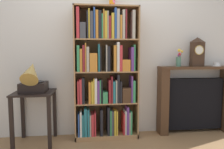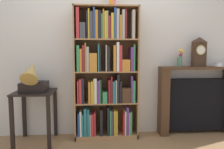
{
  "view_description": "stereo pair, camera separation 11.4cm",
  "coord_description": "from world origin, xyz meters",
  "px_view_note": "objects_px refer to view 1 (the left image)",
  "views": [
    {
      "loc": [
        -0.27,
        -2.86,
        1.23
      ],
      "look_at": [
        0.08,
        0.15,
        0.91
      ],
      "focal_mm": 34.26,
      "sensor_mm": 36.0,
      "label": 1
    },
    {
      "loc": [
        -0.16,
        -2.87,
        1.23
      ],
      "look_at": [
        0.08,
        0.15,
        0.91
      ],
      "focal_mm": 34.26,
      "sensor_mm": 36.0,
      "label": 2
    }
  ],
  "objects_px": {
    "bookshelf": "(105,76)",
    "side_table_left": "(35,105)",
    "teacup_with_saucer": "(216,65)",
    "fireplace_mantel": "(194,100)",
    "mantel_clock": "(197,52)",
    "flower_vase": "(179,59)",
    "gramophone": "(33,79)"
  },
  "relations": [
    {
      "from": "bookshelf",
      "to": "teacup_with_saucer",
      "type": "height_order",
      "value": "bookshelf"
    },
    {
      "from": "bookshelf",
      "to": "mantel_clock",
      "type": "bearing_deg",
      "value": 1.47
    },
    {
      "from": "flower_vase",
      "to": "side_table_left",
      "type": "bearing_deg",
      "value": -175.8
    },
    {
      "from": "side_table_left",
      "to": "gramophone",
      "type": "height_order",
      "value": "gramophone"
    },
    {
      "from": "mantel_clock",
      "to": "flower_vase",
      "type": "xyz_separation_m",
      "value": [
        -0.28,
        0.01,
        -0.1
      ]
    },
    {
      "from": "gramophone",
      "to": "mantel_clock",
      "type": "relative_size",
      "value": 1.06
    },
    {
      "from": "gramophone",
      "to": "teacup_with_saucer",
      "type": "relative_size",
      "value": 3.09
    },
    {
      "from": "gramophone",
      "to": "flower_vase",
      "type": "bearing_deg",
      "value": 5.79
    },
    {
      "from": "fireplace_mantel",
      "to": "mantel_clock",
      "type": "bearing_deg",
      "value": -82.04
    },
    {
      "from": "side_table_left",
      "to": "flower_vase",
      "type": "distance_m",
      "value": 2.15
    },
    {
      "from": "bookshelf",
      "to": "fireplace_mantel",
      "type": "distance_m",
      "value": 1.44
    },
    {
      "from": "bookshelf",
      "to": "gramophone",
      "type": "xyz_separation_m",
      "value": [
        -0.96,
        -0.17,
        -0.02
      ]
    },
    {
      "from": "mantel_clock",
      "to": "teacup_with_saucer",
      "type": "bearing_deg",
      "value": 0.41
    },
    {
      "from": "fireplace_mantel",
      "to": "flower_vase",
      "type": "distance_m",
      "value": 0.69
    },
    {
      "from": "gramophone",
      "to": "mantel_clock",
      "type": "bearing_deg",
      "value": 4.95
    },
    {
      "from": "teacup_with_saucer",
      "to": "fireplace_mantel",
      "type": "bearing_deg",
      "value": 176.47
    },
    {
      "from": "bookshelf",
      "to": "teacup_with_saucer",
      "type": "xyz_separation_m",
      "value": [
        1.7,
        0.04,
        0.14
      ]
    },
    {
      "from": "gramophone",
      "to": "fireplace_mantel",
      "type": "height_order",
      "value": "gramophone"
    },
    {
      "from": "bookshelf",
      "to": "side_table_left",
      "type": "bearing_deg",
      "value": -173.47
    },
    {
      "from": "bookshelf",
      "to": "teacup_with_saucer",
      "type": "distance_m",
      "value": 1.71
    },
    {
      "from": "bookshelf",
      "to": "flower_vase",
      "type": "distance_m",
      "value": 1.13
    },
    {
      "from": "side_table_left",
      "to": "teacup_with_saucer",
      "type": "bearing_deg",
      "value": 3.17
    },
    {
      "from": "teacup_with_saucer",
      "to": "side_table_left",
      "type": "bearing_deg",
      "value": -176.83
    },
    {
      "from": "mantel_clock",
      "to": "teacup_with_saucer",
      "type": "xyz_separation_m",
      "value": [
        0.32,
        0.0,
        -0.19
      ]
    },
    {
      "from": "side_table_left",
      "to": "flower_vase",
      "type": "bearing_deg",
      "value": 4.2
    },
    {
      "from": "bookshelf",
      "to": "side_table_left",
      "type": "relative_size",
      "value": 2.61
    },
    {
      "from": "side_table_left",
      "to": "fireplace_mantel",
      "type": "relative_size",
      "value": 0.62
    },
    {
      "from": "fireplace_mantel",
      "to": "teacup_with_saucer",
      "type": "xyz_separation_m",
      "value": [
        0.32,
        -0.02,
        0.54
      ]
    },
    {
      "from": "teacup_with_saucer",
      "to": "gramophone",
      "type": "bearing_deg",
      "value": -175.59
    },
    {
      "from": "flower_vase",
      "to": "teacup_with_saucer",
      "type": "bearing_deg",
      "value": -0.35
    },
    {
      "from": "side_table_left",
      "to": "flower_vase",
      "type": "xyz_separation_m",
      "value": [
        2.06,
        0.15,
        0.6
      ]
    },
    {
      "from": "gramophone",
      "to": "teacup_with_saucer",
      "type": "bearing_deg",
      "value": 4.41
    }
  ]
}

